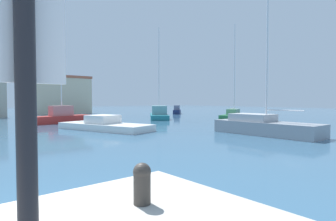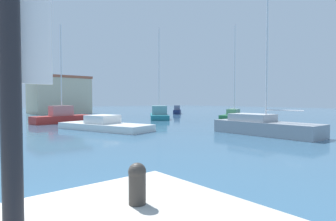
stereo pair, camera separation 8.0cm
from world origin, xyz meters
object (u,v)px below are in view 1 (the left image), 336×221
at_px(sailboat_teal_near_pier, 159,114).
at_px(motorboat_white_behind_lamppost, 105,125).
at_px(sailboat_red_inner_mooring, 62,117).
at_px(mooring_bollard, 142,182).
at_px(sailboat_green_mid_harbor, 234,114).
at_px(sailboat_grey_outer_mooring, 264,126).
at_px(motorboat_navy_center_channel, 177,111).

bearing_deg(sailboat_teal_near_pier, motorboat_white_behind_lamppost, -146.80).
relative_size(sailboat_teal_near_pier, sailboat_red_inner_mooring, 1.13).
relative_size(mooring_bollard, sailboat_red_inner_mooring, 0.05).
bearing_deg(sailboat_green_mid_harbor, sailboat_grey_outer_mooring, -137.30).
bearing_deg(motorboat_navy_center_channel, sailboat_teal_near_pier, -142.28).
xyz_separation_m(mooring_bollard, sailboat_red_inner_mooring, (8.76, 28.68, -0.72)).
height_order(motorboat_navy_center_channel, motorboat_white_behind_lamppost, motorboat_navy_center_channel).
relative_size(sailboat_grey_outer_mooring, sailboat_green_mid_harbor, 0.80).
bearing_deg(motorboat_white_behind_lamppost, sailboat_grey_outer_mooring, -54.45).
relative_size(sailboat_green_mid_harbor, motorboat_white_behind_lamppost, 1.47).
height_order(sailboat_green_mid_harbor, motorboat_white_behind_lamppost, sailboat_green_mid_harbor).
relative_size(sailboat_teal_near_pier, sailboat_green_mid_harbor, 0.92).
xyz_separation_m(sailboat_red_inner_mooring, motorboat_navy_center_channel, (24.02, 6.94, -0.14)).
distance_m(motorboat_navy_center_channel, sailboat_green_mid_harbor, 13.91).
height_order(mooring_bollard, sailboat_green_mid_harbor, sailboat_green_mid_harbor).
distance_m(sailboat_red_inner_mooring, sailboat_grey_outer_mooring, 22.18).
bearing_deg(mooring_bollard, sailboat_grey_outer_mooring, 25.48).
bearing_deg(sailboat_red_inner_mooring, motorboat_navy_center_channel, 16.12).
xyz_separation_m(motorboat_navy_center_channel, motorboat_white_behind_lamppost, (-23.74, -16.86, -0.15)).
relative_size(sailboat_red_inner_mooring, sailboat_green_mid_harbor, 0.81).
bearing_deg(motorboat_navy_center_channel, sailboat_red_inner_mooring, -163.88).
relative_size(mooring_bollard, motorboat_navy_center_channel, 0.16).
distance_m(sailboat_red_inner_mooring, sailboat_green_mid_harbor, 23.93).
distance_m(mooring_bollard, sailboat_grey_outer_mooring, 18.56).
height_order(mooring_bollard, motorboat_white_behind_lamppost, mooring_bollard).
height_order(sailboat_teal_near_pier, sailboat_grey_outer_mooring, sailboat_teal_near_pier).
height_order(sailboat_grey_outer_mooring, sailboat_green_mid_harbor, sailboat_green_mid_harbor).
distance_m(mooring_bollard, sailboat_teal_near_pier, 34.58).
relative_size(sailboat_red_inner_mooring, motorboat_navy_center_channel, 2.93).
distance_m(sailboat_teal_near_pier, sailboat_green_mid_harbor, 11.33).
relative_size(motorboat_navy_center_channel, sailboat_grey_outer_mooring, 0.35).
bearing_deg(sailboat_teal_near_pier, mooring_bollard, -128.70).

